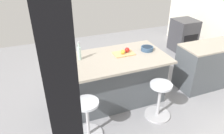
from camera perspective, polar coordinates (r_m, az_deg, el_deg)
name	(u,v)px	position (r m, az deg, el deg)	size (l,w,h in m)	color
ground_plane	(130,98)	(4.17, 4.79, -8.26)	(7.06, 7.06, 0.00)	gray
oven_range	(184,35)	(6.27, 18.81, 8.13)	(0.60, 0.61, 0.88)	#38383D
kitchen_island	(110,80)	(3.81, -0.53, -3.52)	(1.96, 1.01, 0.93)	#4C5156
stool_by_window	(159,101)	(3.66, 12.60, -9.03)	(0.44, 0.44, 0.65)	#B7B7BC
stool_middle	(88,120)	(3.25, -6.59, -14.12)	(0.44, 0.44, 0.65)	#B7B7BC
cutting_board	(124,54)	(3.71, 3.20, 3.67)	(0.36, 0.24, 0.02)	tan
apple_red	(127,50)	(3.72, 4.15, 4.64)	(0.09, 0.09, 0.09)	red
apple_yellow	(123,52)	(3.65, 2.95, 4.13)	(0.08, 0.08, 0.08)	gold
water_bottle	(79,53)	(3.51, -8.86, 3.83)	(0.06, 0.06, 0.31)	silver
fruit_bowl	(147,48)	(3.88, 9.49, 5.00)	(0.22, 0.22, 0.07)	#334C6B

